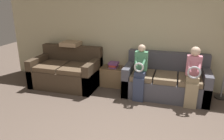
% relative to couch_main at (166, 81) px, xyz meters
% --- Properties ---
extents(wall_back, '(7.78, 0.06, 2.55)m').
position_rel_couch_main_xyz_m(wall_back, '(-0.31, 0.46, 0.95)').
color(wall_back, beige).
rests_on(wall_back, ground_plane).
extents(couch_main, '(1.80, 0.89, 0.92)m').
position_rel_couch_main_xyz_m(couch_main, '(0.00, 0.00, 0.00)').
color(couch_main, '#4C4C56').
rests_on(couch_main, ground_plane).
extents(couch_side, '(1.59, 0.97, 0.93)m').
position_rel_couch_main_xyz_m(couch_side, '(-2.38, -0.11, 0.01)').
color(couch_side, '#473828').
rests_on(couch_side, ground_plane).
extents(child_left_seated, '(0.26, 0.37, 1.18)m').
position_rel_couch_main_xyz_m(child_left_seated, '(-0.52, -0.37, 0.32)').
color(child_left_seated, '#384260').
rests_on(child_left_seated, ground_plane).
extents(child_right_seated, '(0.28, 0.38, 1.20)m').
position_rel_couch_main_xyz_m(child_right_seated, '(0.52, -0.37, 0.35)').
color(child_right_seated, tan).
rests_on(child_right_seated, ground_plane).
extents(side_shelf, '(0.61, 0.44, 0.46)m').
position_rel_couch_main_xyz_m(side_shelf, '(-1.26, 0.19, -0.08)').
color(side_shelf, '#9E7A51').
rests_on(side_shelf, ground_plane).
extents(book_stack, '(0.23, 0.25, 0.13)m').
position_rel_couch_main_xyz_m(book_stack, '(-1.26, 0.19, 0.21)').
color(book_stack, '#7A4284').
rests_on(book_stack, side_shelf).
extents(throw_pillow, '(0.44, 0.44, 0.10)m').
position_rel_couch_main_xyz_m(throw_pillow, '(-2.39, 0.23, 0.66)').
color(throw_pillow, tan).
rests_on(throw_pillow, couch_side).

